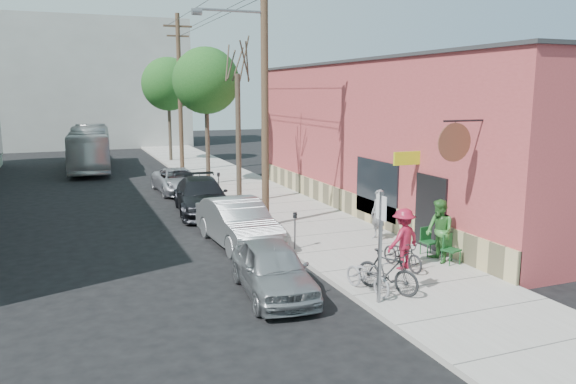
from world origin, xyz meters
name	(u,v)px	position (x,y,z in m)	size (l,w,h in m)	color
ground	(234,266)	(0.00, 0.00, 0.00)	(120.00, 120.00, 0.00)	black
sidewalk	(254,194)	(4.25, 11.00, 0.07)	(4.50, 58.00, 0.15)	#A49F98
cafe_building	(398,138)	(8.99, 4.99, 3.30)	(6.60, 20.20, 6.61)	#A73E41
end_cap_building	(90,84)	(-2.00, 42.00, 6.00)	(18.00, 8.00, 12.00)	#ABABA5
sign_post	(380,237)	(2.35, -4.66, 1.83)	(0.07, 0.45, 2.80)	slate
parking_meter_near	(295,225)	(2.25, 0.54, 0.98)	(0.14, 0.14, 1.24)	slate
parking_meter_far	(219,181)	(2.25, 10.37, 0.98)	(0.14, 0.14, 1.24)	slate
utility_pole_near	(263,89)	(2.39, 4.02, 5.41)	(3.57, 0.28, 10.00)	#503A28
utility_pole_far	(180,91)	(2.45, 20.48, 5.34)	(1.80, 0.28, 10.00)	#503A28
tree_bare	(238,140)	(2.80, 8.72, 3.12)	(0.24, 0.24, 5.95)	#44392C
tree_leafy_mid	(206,81)	(2.80, 14.75, 5.87)	(3.66, 3.66, 7.57)	#44392C
tree_leafy_far	(168,84)	(2.80, 26.67, 5.83)	(3.96, 3.96, 7.67)	#44392C
patio_chair_a	(429,242)	(5.96, -1.69, 0.59)	(0.50, 0.50, 0.88)	#144920
patio_chair_b	(451,250)	(6.04, -2.69, 0.59)	(0.50, 0.50, 0.88)	#144920
patron_grey	(378,214)	(5.48, 0.65, 1.04)	(0.65, 0.42, 1.77)	gray
patron_green	(439,231)	(5.81, -2.38, 1.12)	(0.94, 0.73, 1.93)	#337830
cyclist	(403,239)	(4.40, -2.56, 1.06)	(1.17, 0.67, 1.81)	maroon
cyclist_bike	(403,254)	(4.40, -2.56, 0.59)	(0.58, 1.67, 0.88)	black
parked_bike_a	(387,271)	(2.94, -4.08, 0.70)	(0.52, 1.84, 1.11)	black
parked_bike_b	(368,276)	(2.46, -3.91, 0.59)	(0.59, 1.68, 0.88)	gray
car_0	(273,269)	(0.25, -2.77, 0.70)	(1.66, 4.13, 1.41)	#93969A
car_1	(238,223)	(0.80, 2.23, 0.80)	(1.70, 4.87, 1.60)	#93989A
car_2	(202,196)	(0.80, 7.81, 0.77)	(2.15, 5.29, 1.54)	black
car_3	(178,181)	(0.80, 13.27, 0.64)	(2.13, 4.62, 1.28)	#AEAEB6
bus	(90,148)	(-3.06, 24.49, 1.49)	(2.50, 10.70, 2.98)	silver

